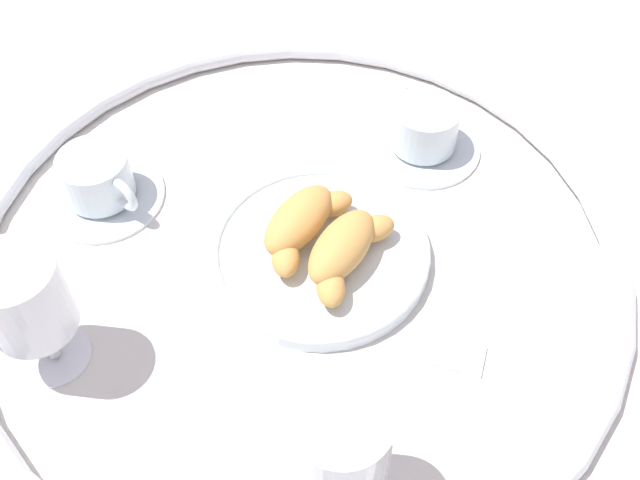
{
  "coord_description": "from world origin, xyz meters",
  "views": [
    {
      "loc": [
        0.17,
        0.44,
        0.62
      ],
      "look_at": [
        -0.02,
        0.01,
        0.03
      ],
      "focal_mm": 41.9,
      "sensor_mm": 36.0,
      "label": 1
    }
  ],
  "objects_px": {
    "croissant_small": "(345,249)",
    "pastry_plate": "(320,252)",
    "juice_glass_left": "(26,302)",
    "coffee_cup_far": "(99,182)",
    "croissant_large": "(301,222)",
    "juice_glass_right": "(341,447)",
    "coffee_cup_near": "(424,131)",
    "sugar_packet": "(458,354)"
  },
  "relations": [
    {
      "from": "coffee_cup_near",
      "to": "sugar_packet",
      "type": "distance_m",
      "value": 0.28
    },
    {
      "from": "pastry_plate",
      "to": "sugar_packet",
      "type": "relative_size",
      "value": 4.54
    },
    {
      "from": "coffee_cup_far",
      "to": "juice_glass_right",
      "type": "bearing_deg",
      "value": 103.26
    },
    {
      "from": "juice_glass_left",
      "to": "juice_glass_right",
      "type": "distance_m",
      "value": 0.29
    },
    {
      "from": "croissant_small",
      "to": "juice_glass_left",
      "type": "relative_size",
      "value": 0.86
    },
    {
      "from": "juice_glass_left",
      "to": "croissant_large",
      "type": "bearing_deg",
      "value": -175.05
    },
    {
      "from": "pastry_plate",
      "to": "juice_glass_right",
      "type": "distance_m",
      "value": 0.26
    },
    {
      "from": "croissant_small",
      "to": "coffee_cup_near",
      "type": "distance_m",
      "value": 0.21
    },
    {
      "from": "pastry_plate",
      "to": "croissant_large",
      "type": "height_order",
      "value": "croissant_large"
    },
    {
      "from": "croissant_small",
      "to": "coffee_cup_near",
      "type": "height_order",
      "value": "croissant_small"
    },
    {
      "from": "pastry_plate",
      "to": "croissant_small",
      "type": "relative_size",
      "value": 1.89
    },
    {
      "from": "pastry_plate",
      "to": "coffee_cup_far",
      "type": "bearing_deg",
      "value": -43.73
    },
    {
      "from": "croissant_large",
      "to": "coffee_cup_near",
      "type": "height_order",
      "value": "croissant_large"
    },
    {
      "from": "pastry_plate",
      "to": "sugar_packet",
      "type": "height_order",
      "value": "pastry_plate"
    },
    {
      "from": "pastry_plate",
      "to": "croissant_small",
      "type": "bearing_deg",
      "value": 117.32
    },
    {
      "from": "coffee_cup_far",
      "to": "juice_glass_right",
      "type": "xyz_separation_m",
      "value": [
        -0.1,
        0.4,
        0.07
      ]
    },
    {
      "from": "croissant_large",
      "to": "sugar_packet",
      "type": "height_order",
      "value": "croissant_large"
    },
    {
      "from": "pastry_plate",
      "to": "croissant_large",
      "type": "xyz_separation_m",
      "value": [
        0.01,
        -0.02,
        0.03
      ]
    },
    {
      "from": "coffee_cup_near",
      "to": "juice_glass_right",
      "type": "xyz_separation_m",
      "value": [
        0.26,
        0.33,
        0.07
      ]
    },
    {
      "from": "croissant_large",
      "to": "coffee_cup_near",
      "type": "xyz_separation_m",
      "value": [
        -0.19,
        -0.08,
        -0.01
      ]
    },
    {
      "from": "croissant_small",
      "to": "pastry_plate",
      "type": "bearing_deg",
      "value": -62.68
    },
    {
      "from": "croissant_large",
      "to": "juice_glass_left",
      "type": "bearing_deg",
      "value": 4.95
    },
    {
      "from": "croissant_large",
      "to": "croissant_small",
      "type": "distance_m",
      "value": 0.05
    },
    {
      "from": "croissant_large",
      "to": "juice_glass_left",
      "type": "distance_m",
      "value": 0.27
    },
    {
      "from": "croissant_large",
      "to": "coffee_cup_far",
      "type": "height_order",
      "value": "croissant_large"
    },
    {
      "from": "coffee_cup_far",
      "to": "croissant_small",
      "type": "bearing_deg",
      "value": 134.25
    },
    {
      "from": "coffee_cup_near",
      "to": "coffee_cup_far",
      "type": "xyz_separation_m",
      "value": [
        0.36,
        -0.08,
        0.0
      ]
    },
    {
      "from": "pastry_plate",
      "to": "sugar_packet",
      "type": "distance_m",
      "value": 0.17
    },
    {
      "from": "coffee_cup_near",
      "to": "coffee_cup_far",
      "type": "relative_size",
      "value": 1.0
    },
    {
      "from": "croissant_small",
      "to": "coffee_cup_near",
      "type": "bearing_deg",
      "value": -142.34
    },
    {
      "from": "pastry_plate",
      "to": "croissant_small",
      "type": "distance_m",
      "value": 0.04
    },
    {
      "from": "croissant_small",
      "to": "juice_glass_right",
      "type": "relative_size",
      "value": 0.86
    },
    {
      "from": "coffee_cup_near",
      "to": "juice_glass_left",
      "type": "xyz_separation_m",
      "value": [
        0.45,
        0.1,
        0.07
      ]
    },
    {
      "from": "croissant_large",
      "to": "juice_glass_left",
      "type": "relative_size",
      "value": 0.86
    },
    {
      "from": "juice_glass_left",
      "to": "juice_glass_right",
      "type": "height_order",
      "value": "same"
    },
    {
      "from": "juice_glass_right",
      "to": "coffee_cup_far",
      "type": "bearing_deg",
      "value": -76.74
    },
    {
      "from": "juice_glass_left",
      "to": "juice_glass_right",
      "type": "bearing_deg",
      "value": 129.51
    },
    {
      "from": "pastry_plate",
      "to": "croissant_large",
      "type": "distance_m",
      "value": 0.04
    },
    {
      "from": "juice_glass_left",
      "to": "coffee_cup_far",
      "type": "bearing_deg",
      "value": -117.61
    },
    {
      "from": "juice_glass_left",
      "to": "sugar_packet",
      "type": "distance_m",
      "value": 0.39
    },
    {
      "from": "croissant_small",
      "to": "sugar_packet",
      "type": "height_order",
      "value": "croissant_small"
    },
    {
      "from": "coffee_cup_far",
      "to": "juice_glass_right",
      "type": "height_order",
      "value": "juice_glass_right"
    }
  ]
}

